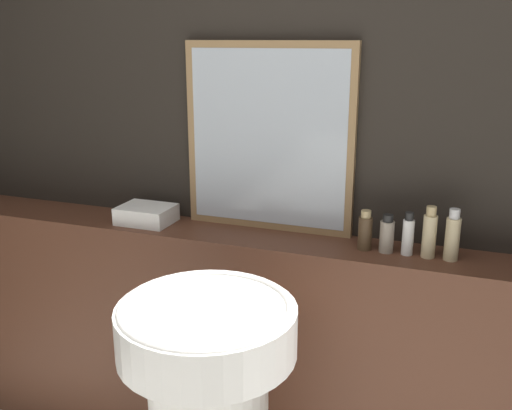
{
  "coord_description": "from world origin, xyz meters",
  "views": [
    {
      "loc": [
        0.59,
        -0.18,
        1.58
      ],
      "look_at": [
        -0.01,
        1.47,
        1.07
      ],
      "focal_mm": 40.0,
      "sensor_mm": 36.0,
      "label": 1
    }
  ],
  "objects_px": {
    "towel_stack": "(147,214)",
    "conditioner_bottle": "(387,235)",
    "lotion_bottle": "(408,235)",
    "hand_soap_bottle": "(452,237)",
    "mirror": "(268,138)",
    "body_wash_bottle": "(429,234)",
    "shampoo_bottle": "(365,231)"
  },
  "relations": [
    {
      "from": "conditioner_bottle",
      "to": "lotion_bottle",
      "type": "bearing_deg",
      "value": 0.0
    },
    {
      "from": "hand_soap_bottle",
      "to": "towel_stack",
      "type": "bearing_deg",
      "value": 180.0
    },
    {
      "from": "towel_stack",
      "to": "body_wash_bottle",
      "type": "distance_m",
      "value": 1.01
    },
    {
      "from": "shampoo_bottle",
      "to": "lotion_bottle",
      "type": "bearing_deg",
      "value": 0.0
    },
    {
      "from": "lotion_bottle",
      "to": "hand_soap_bottle",
      "type": "relative_size",
      "value": 0.85
    },
    {
      "from": "conditioner_bottle",
      "to": "lotion_bottle",
      "type": "height_order",
      "value": "lotion_bottle"
    },
    {
      "from": "mirror",
      "to": "shampoo_bottle",
      "type": "distance_m",
      "value": 0.46
    },
    {
      "from": "towel_stack",
      "to": "lotion_bottle",
      "type": "relative_size",
      "value": 1.4
    },
    {
      "from": "mirror",
      "to": "lotion_bottle",
      "type": "distance_m",
      "value": 0.57
    },
    {
      "from": "lotion_bottle",
      "to": "hand_soap_bottle",
      "type": "bearing_deg",
      "value": 0.0
    },
    {
      "from": "shampoo_bottle",
      "to": "lotion_bottle",
      "type": "distance_m",
      "value": 0.14
    },
    {
      "from": "towel_stack",
      "to": "hand_soap_bottle",
      "type": "distance_m",
      "value": 1.08
    },
    {
      "from": "shampoo_bottle",
      "to": "hand_soap_bottle",
      "type": "xyz_separation_m",
      "value": [
        0.27,
        0.0,
        0.02
      ]
    },
    {
      "from": "shampoo_bottle",
      "to": "hand_soap_bottle",
      "type": "distance_m",
      "value": 0.27
    },
    {
      "from": "shampoo_bottle",
      "to": "conditioner_bottle",
      "type": "distance_m",
      "value": 0.07
    },
    {
      "from": "shampoo_bottle",
      "to": "hand_soap_bottle",
      "type": "bearing_deg",
      "value": 0.0
    },
    {
      "from": "mirror",
      "to": "conditioner_bottle",
      "type": "relative_size",
      "value": 5.22
    },
    {
      "from": "mirror",
      "to": "body_wash_bottle",
      "type": "bearing_deg",
      "value": -9.79
    },
    {
      "from": "body_wash_bottle",
      "to": "hand_soap_bottle",
      "type": "relative_size",
      "value": 1.01
    },
    {
      "from": "mirror",
      "to": "towel_stack",
      "type": "bearing_deg",
      "value": -167.64
    },
    {
      "from": "shampoo_bottle",
      "to": "body_wash_bottle",
      "type": "relative_size",
      "value": 0.8
    },
    {
      "from": "hand_soap_bottle",
      "to": "lotion_bottle",
      "type": "bearing_deg",
      "value": 180.0
    },
    {
      "from": "towel_stack",
      "to": "shampoo_bottle",
      "type": "height_order",
      "value": "shampoo_bottle"
    },
    {
      "from": "mirror",
      "to": "conditioner_bottle",
      "type": "height_order",
      "value": "mirror"
    },
    {
      "from": "towel_stack",
      "to": "lotion_bottle",
      "type": "xyz_separation_m",
      "value": [
        0.95,
        0.0,
        0.03
      ]
    },
    {
      "from": "conditioner_bottle",
      "to": "body_wash_bottle",
      "type": "distance_m",
      "value": 0.13
    },
    {
      "from": "mirror",
      "to": "conditioner_bottle",
      "type": "distance_m",
      "value": 0.52
    },
    {
      "from": "mirror",
      "to": "body_wash_bottle",
      "type": "relative_size",
      "value": 3.94
    },
    {
      "from": "towel_stack",
      "to": "conditioner_bottle",
      "type": "xyz_separation_m",
      "value": [
        0.88,
        0.0,
        0.03
      ]
    },
    {
      "from": "towel_stack",
      "to": "conditioner_bottle",
      "type": "distance_m",
      "value": 0.88
    },
    {
      "from": "mirror",
      "to": "body_wash_bottle",
      "type": "xyz_separation_m",
      "value": [
        0.57,
        -0.1,
        -0.25
      ]
    },
    {
      "from": "shampoo_bottle",
      "to": "conditioner_bottle",
      "type": "relative_size",
      "value": 1.05
    }
  ]
}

